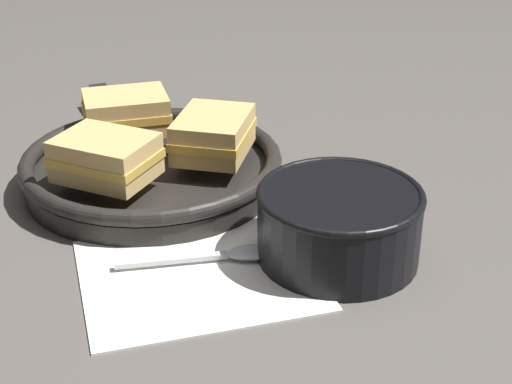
# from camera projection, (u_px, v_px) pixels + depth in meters

# --- Properties ---
(ground_plane) EXTENTS (4.00, 4.00, 0.00)m
(ground_plane) POSITION_uv_depth(u_px,v_px,m) (233.00, 245.00, 0.80)
(ground_plane) COLOR #56514C
(napkin) EXTENTS (0.24, 0.21, 0.00)m
(napkin) POSITION_uv_depth(u_px,v_px,m) (198.00, 273.00, 0.75)
(napkin) COLOR white
(napkin) RESTS_ON ground_plane
(soup_bowl) EXTENTS (0.16, 0.16, 0.07)m
(soup_bowl) POSITION_uv_depth(u_px,v_px,m) (339.00, 220.00, 0.76)
(soup_bowl) COLOR black
(soup_bowl) RESTS_ON ground_plane
(spoon) EXTENTS (0.16, 0.03, 0.01)m
(spoon) POSITION_uv_depth(u_px,v_px,m) (231.00, 254.00, 0.77)
(spoon) COLOR silver
(spoon) RESTS_ON napkin
(skillet) EXTENTS (0.30, 0.43, 0.04)m
(skillet) POSITION_uv_depth(u_px,v_px,m) (152.00, 168.00, 0.91)
(skillet) COLOR black
(skillet) RESTS_ON ground_plane
(sandwich_near_left) EXTENTS (0.11, 0.09, 0.05)m
(sandwich_near_left) POSITION_uv_depth(u_px,v_px,m) (126.00, 112.00, 0.95)
(sandwich_near_left) COLOR #DBB26B
(sandwich_near_left) RESTS_ON skillet
(sandwich_near_right) EXTENTS (0.13, 0.12, 0.05)m
(sandwich_near_right) POSITION_uv_depth(u_px,v_px,m) (106.00, 157.00, 0.83)
(sandwich_near_right) COLOR #DBB26B
(sandwich_near_right) RESTS_ON skillet
(sandwich_far_left) EXTENTS (0.11, 0.12, 0.05)m
(sandwich_far_left) POSITION_uv_depth(u_px,v_px,m) (217.00, 134.00, 0.89)
(sandwich_far_left) COLOR #DBB26B
(sandwich_far_left) RESTS_ON skillet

